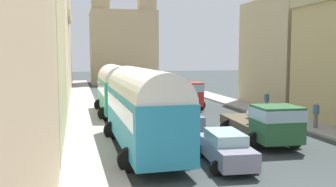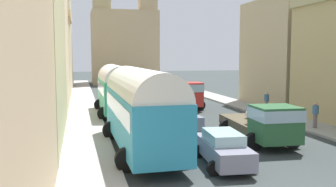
{
  "view_description": "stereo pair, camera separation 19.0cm",
  "coord_description": "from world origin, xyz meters",
  "px_view_note": "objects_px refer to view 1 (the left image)",
  "views": [
    {
      "loc": [
        -7.79,
        -8.75,
        4.71
      ],
      "look_at": [
        0.0,
        22.97,
        1.4
      ],
      "focal_mm": 39.95,
      "sensor_mm": 36.0,
      "label": 1
    },
    {
      "loc": [
        -7.61,
        -8.8,
        4.71
      ],
      "look_at": [
        0.0,
        22.97,
        1.4
      ],
      "focal_mm": 39.95,
      "sensor_mm": 36.0,
      "label": 2
    }
  ],
  "objects_px": {
    "cargo_truck_1": "(185,95)",
    "car_2": "(146,85)",
    "car_4": "(225,148)",
    "car_6": "(150,104)",
    "car_7": "(140,95)",
    "parked_bus_0": "(143,106)",
    "car_1": "(159,89)",
    "pedestrian_0": "(316,114)",
    "car_3": "(138,82)",
    "car_5": "(181,118)",
    "car_0": "(172,96)",
    "pedestrian_1": "(267,101)",
    "parked_bus_1": "(116,87)"
  },
  "relations": [
    {
      "from": "cargo_truck_1",
      "to": "car_2",
      "type": "relative_size",
      "value": 1.64
    },
    {
      "from": "cargo_truck_1",
      "to": "pedestrian_0",
      "type": "xyz_separation_m",
      "value": [
        5.38,
        -11.12,
        -0.24
      ]
    },
    {
      "from": "pedestrian_0",
      "to": "cargo_truck_1",
      "type": "bearing_deg",
      "value": 115.83
    },
    {
      "from": "car_6",
      "to": "pedestrian_1",
      "type": "bearing_deg",
      "value": -16.35
    },
    {
      "from": "car_2",
      "to": "car_5",
      "type": "xyz_separation_m",
      "value": [
        -2.71,
        -27.08,
        0.08
      ]
    },
    {
      "from": "pedestrian_0",
      "to": "pedestrian_1",
      "type": "distance_m",
      "value": 6.67
    },
    {
      "from": "car_6",
      "to": "pedestrian_0",
      "type": "distance_m",
      "value": 12.93
    },
    {
      "from": "car_4",
      "to": "car_5",
      "type": "distance_m",
      "value": 7.82
    },
    {
      "from": "parked_bus_0",
      "to": "car_7",
      "type": "xyz_separation_m",
      "value": [
        3.1,
        19.09,
        -1.46
      ]
    },
    {
      "from": "pedestrian_0",
      "to": "car_0",
      "type": "bearing_deg",
      "value": 110.81
    },
    {
      "from": "car_3",
      "to": "car_5",
      "type": "height_order",
      "value": "car_5"
    },
    {
      "from": "car_3",
      "to": "car_5",
      "type": "bearing_deg",
      "value": -94.6
    },
    {
      "from": "parked_bus_0",
      "to": "car_4",
      "type": "bearing_deg",
      "value": -46.39
    },
    {
      "from": "parked_bus_0",
      "to": "car_1",
      "type": "bearing_deg",
      "value": 75.73
    },
    {
      "from": "car_5",
      "to": "car_7",
      "type": "height_order",
      "value": "car_7"
    },
    {
      "from": "parked_bus_0",
      "to": "cargo_truck_1",
      "type": "height_order",
      "value": "parked_bus_0"
    },
    {
      "from": "parked_bus_0",
      "to": "car_4",
      "type": "xyz_separation_m",
      "value": [
        3.03,
        -3.18,
        -1.51
      ]
    },
    {
      "from": "parked_bus_1",
      "to": "car_6",
      "type": "xyz_separation_m",
      "value": [
        2.76,
        0.13,
        -1.41
      ]
    },
    {
      "from": "car_4",
      "to": "pedestrian_1",
      "type": "height_order",
      "value": "pedestrian_1"
    },
    {
      "from": "car_0",
      "to": "pedestrian_0",
      "type": "xyz_separation_m",
      "value": [
        5.64,
        -14.84,
        0.23
      ]
    },
    {
      "from": "pedestrian_0",
      "to": "car_6",
      "type": "bearing_deg",
      "value": 133.7
    },
    {
      "from": "pedestrian_0",
      "to": "car_7",
      "type": "bearing_deg",
      "value": 117.3
    },
    {
      "from": "pedestrian_0",
      "to": "car_1",
      "type": "bearing_deg",
      "value": 103.34
    },
    {
      "from": "car_1",
      "to": "car_2",
      "type": "bearing_deg",
      "value": 92.87
    },
    {
      "from": "parked_bus_0",
      "to": "car_2",
      "type": "relative_size",
      "value": 2.46
    },
    {
      "from": "car_4",
      "to": "car_6",
      "type": "bearing_deg",
      "value": 91.37
    },
    {
      "from": "car_3",
      "to": "pedestrian_0",
      "type": "bearing_deg",
      "value": -80.83
    },
    {
      "from": "car_3",
      "to": "car_6",
      "type": "distance_m",
      "value": 25.94
    },
    {
      "from": "parked_bus_0",
      "to": "pedestrian_0",
      "type": "height_order",
      "value": "parked_bus_0"
    },
    {
      "from": "parked_bus_1",
      "to": "cargo_truck_1",
      "type": "distance_m",
      "value": 6.65
    },
    {
      "from": "car_1",
      "to": "pedestrian_0",
      "type": "xyz_separation_m",
      "value": [
        5.27,
        -22.22,
        0.25
      ]
    },
    {
      "from": "cargo_truck_1",
      "to": "car_6",
      "type": "distance_m",
      "value": 3.99
    },
    {
      "from": "car_7",
      "to": "pedestrian_1",
      "type": "distance_m",
      "value": 13.07
    },
    {
      "from": "cargo_truck_1",
      "to": "car_1",
      "type": "height_order",
      "value": "cargo_truck_1"
    },
    {
      "from": "car_0",
      "to": "car_2",
      "type": "distance_m",
      "value": 14.24
    },
    {
      "from": "parked_bus_1",
      "to": "car_5",
      "type": "relative_size",
      "value": 1.95
    },
    {
      "from": "car_0",
      "to": "car_3",
      "type": "bearing_deg",
      "value": 90.07
    },
    {
      "from": "cargo_truck_1",
      "to": "car_5",
      "type": "xyz_separation_m",
      "value": [
        -2.95,
        -9.12,
        -0.45
      ]
    },
    {
      "from": "cargo_truck_1",
      "to": "car_1",
      "type": "xyz_separation_m",
      "value": [
        0.11,
        11.1,
        -0.49
      ]
    },
    {
      "from": "parked_bus_1",
      "to": "car_5",
      "type": "bearing_deg",
      "value": -65.02
    },
    {
      "from": "parked_bus_0",
      "to": "cargo_truck_1",
      "type": "distance_m",
      "value": 15.13
    },
    {
      "from": "parked_bus_1",
      "to": "cargo_truck_1",
      "type": "bearing_deg",
      "value": 16.77
    },
    {
      "from": "car_6",
      "to": "car_7",
      "type": "height_order",
      "value": "car_7"
    },
    {
      "from": "car_0",
      "to": "car_5",
      "type": "relative_size",
      "value": 1.02
    },
    {
      "from": "parked_bus_0",
      "to": "car_3",
      "type": "distance_m",
      "value": 38.21
    },
    {
      "from": "car_4",
      "to": "car_7",
      "type": "distance_m",
      "value": 22.27
    },
    {
      "from": "parked_bus_1",
      "to": "car_4",
      "type": "bearing_deg",
      "value": -78.26
    },
    {
      "from": "cargo_truck_1",
      "to": "car_0",
      "type": "distance_m",
      "value": 3.76
    },
    {
      "from": "car_7",
      "to": "pedestrian_0",
      "type": "height_order",
      "value": "pedestrian_0"
    },
    {
      "from": "car_3",
      "to": "pedestrian_1",
      "type": "bearing_deg",
      "value": -78.37
    }
  ]
}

